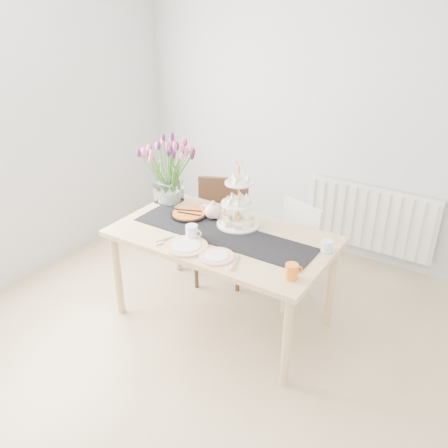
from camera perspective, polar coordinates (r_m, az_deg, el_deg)
The scene contains 15 objects.
room_shell at distance 2.60m, azimuth -5.63°, elevation 2.29°, with size 4.50×4.50×4.50m.
radiator at distance 4.58m, azimuth 17.09°, elevation 0.66°, with size 1.20×0.08×0.60m, color white.
dining_table at distance 3.49m, azimuth -0.21°, elevation -2.35°, with size 1.60×0.90×0.75m.
chair_brown at distance 4.15m, azimuth -0.31°, elevation 0.22°, with size 0.58×0.58×0.89m.
chair_white at distance 3.96m, azimuth 8.20°, elevation -2.43°, with size 0.50×0.50×0.80m.
table_runner at distance 3.45m, azimuth -0.21°, elevation -1.19°, with size 1.40×0.35×0.01m, color black.
tulip_vase at distance 3.87m, azimuth -6.88°, elevation 7.57°, with size 0.66×0.66×0.56m.
cake_stand at distance 3.52m, azimuth 1.76°, elevation 1.79°, with size 0.33×0.33×0.48m.
teapot at distance 3.66m, azimuth -1.31°, elevation 1.57°, with size 0.22×0.18×0.14m, color silver, non-canonical shape.
cream_jug at distance 3.29m, azimuth 12.29°, elevation -2.62°, with size 0.08×0.08×0.08m, color white.
tart_tin at distance 3.73m, azimuth -4.25°, elevation 1.13°, with size 0.29×0.29×0.03m.
mug_white at distance 3.38m, azimuth -3.90°, elevation -0.97°, with size 0.09×0.09×0.10m, color silver.
mug_orange at distance 2.96m, azimuth 8.13°, elevation -5.67°, with size 0.08×0.08×0.10m, color orange.
plate_left at distance 3.30m, azimuth -4.55°, elevation -2.68°, with size 0.30×0.30×0.02m, color silver.
plate_right at distance 3.17m, azimuth -0.91°, elevation -3.91°, with size 0.24×0.24×0.01m, color white.
Camera 1 is at (1.49, -1.85, 2.37)m, focal length 38.00 mm.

